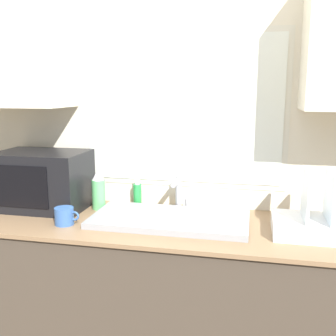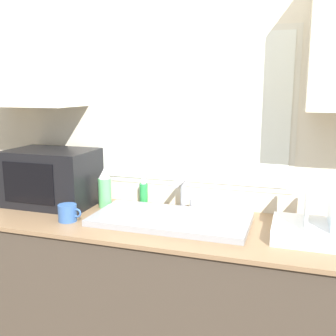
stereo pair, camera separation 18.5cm
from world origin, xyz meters
name	(u,v)px [view 2 (the right image)]	position (x,y,z in m)	size (l,w,h in m)	color
countertop	(170,306)	(0.00, 0.30, 0.45)	(2.06, 0.64, 0.90)	#42382D
wall_back	(187,118)	(0.00, 0.60, 1.39)	(6.00, 0.38, 2.60)	beige
sink_basin	(170,219)	(0.00, 0.31, 0.91)	(0.77, 0.38, 0.03)	gray
faucet	(183,191)	(0.00, 0.51, 1.01)	(0.08, 0.16, 0.18)	#99999E
microwave	(52,177)	(-0.73, 0.40, 1.06)	(0.48, 0.33, 0.31)	black
dish_rack	(320,228)	(0.68, 0.28, 0.96)	(0.38, 0.28, 0.29)	white
spray_bottle	(105,188)	(-0.43, 0.44, 1.00)	(0.07, 0.07, 0.22)	#59B266
soap_bottle	(144,193)	(-0.24, 0.56, 0.96)	(0.05, 0.05, 0.15)	#268C3F
mug_near_sink	(68,213)	(-0.49, 0.17, 0.94)	(0.12, 0.09, 0.08)	#335999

